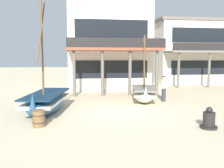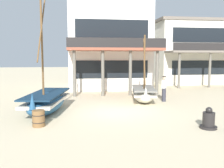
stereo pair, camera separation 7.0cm
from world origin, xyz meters
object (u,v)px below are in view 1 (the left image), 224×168
(harbor_building_annex, at_px, (200,52))
(harbor_building_main, at_px, (107,33))
(fishing_boat_centre_large, at_px, (143,94))
(capstan_winch, at_px, (209,120))
(fisherman_by_hull, at_px, (164,89))
(wooden_barrel, at_px, (39,118))
(fishing_boat_near_left, at_px, (47,101))

(harbor_building_annex, bearing_deg, harbor_building_main, -165.84)
(fishing_boat_centre_large, xyz_separation_m, capstan_winch, (1.03, -6.42, -0.17))
(fishing_boat_centre_large, relative_size, capstan_winch, 4.81)
(fisherman_by_hull, height_order, harbor_building_main, harbor_building_main)
(capstan_winch, distance_m, wooden_barrel, 7.09)
(fishing_boat_centre_large, bearing_deg, fisherman_by_hull, -10.52)
(harbor_building_main, xyz_separation_m, harbor_building_annex, (11.15, 2.81, -1.78))
(capstan_winch, bearing_deg, fisherman_by_hull, 87.23)
(harbor_building_annex, bearing_deg, fishing_boat_near_left, -139.01)
(fisherman_by_hull, bearing_deg, harbor_building_main, 107.75)
(harbor_building_main, relative_size, harbor_building_annex, 0.94)
(fishing_boat_near_left, bearing_deg, capstan_winch, -29.16)
(capstan_winch, bearing_deg, harbor_building_annex, 63.51)
(fisherman_by_hull, distance_m, wooden_barrel, 8.81)
(fishing_boat_near_left, xyz_separation_m, fisherman_by_hull, (7.25, 2.30, 0.24))
(fisherman_by_hull, relative_size, wooden_barrel, 2.41)
(fisherman_by_hull, bearing_deg, wooden_barrel, -145.85)
(fishing_boat_near_left, xyz_separation_m, harbor_building_annex, (15.68, 13.62, 2.90))
(harbor_building_main, bearing_deg, fishing_boat_near_left, -112.73)
(fishing_boat_centre_large, bearing_deg, fishing_boat_near_left, -156.78)
(capstan_winch, xyz_separation_m, harbor_building_annex, (8.73, 17.51, 3.15))
(fishing_boat_near_left, distance_m, fishing_boat_centre_large, 6.45)
(wooden_barrel, distance_m, harbor_building_annex, 22.83)
(fishing_boat_centre_large, relative_size, harbor_building_main, 0.41)
(fishing_boat_near_left, relative_size, harbor_building_main, 0.57)
(fishing_boat_centre_large, distance_m, harbor_building_main, 9.64)
(wooden_barrel, bearing_deg, harbor_building_annex, 46.01)
(wooden_barrel, height_order, harbor_building_main, harbor_building_main)
(capstan_winch, relative_size, wooden_barrel, 1.28)
(fishing_boat_centre_large, height_order, capstan_winch, fishing_boat_centre_large)
(fishing_boat_centre_large, distance_m, harbor_building_annex, 15.06)
(fishing_boat_centre_large, distance_m, wooden_barrel, 7.89)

